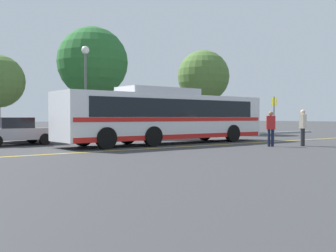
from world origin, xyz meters
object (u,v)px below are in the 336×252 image
object	(u,v)px
parked_car_1	(15,131)
street_lamp	(85,72)
pedestrian_0	(303,125)
bus_stop_sign	(274,113)
tree_0	(93,62)
pedestrian_1	(271,126)
tree_2	(203,76)
transit_bus	(168,116)

from	to	relation	value
parked_car_1	street_lamp	xyz separation A→B (m)	(4.90, 2.13, 3.57)
pedestrian_0	bus_stop_sign	distance (m)	5.63
bus_stop_sign	tree_0	world-z (taller)	tree_0
bus_stop_sign	tree_0	bearing A→B (deg)	-144.62
pedestrian_1	tree_2	world-z (taller)	tree_2
parked_car_1	street_lamp	world-z (taller)	street_lamp
pedestrian_0	pedestrian_1	bearing A→B (deg)	-36.08
pedestrian_1	street_lamp	bearing A→B (deg)	162.16
transit_bus	tree_2	distance (m)	13.27
tree_0	tree_2	distance (m)	9.89
parked_car_1	pedestrian_1	world-z (taller)	pedestrian_1
pedestrian_0	pedestrian_1	distance (m)	1.72
pedestrian_0	bus_stop_sign	size ratio (longest dim) A/B	0.66
transit_bus	tree_2	size ratio (longest dim) A/B	1.78
tree_0	pedestrian_1	bearing A→B (deg)	-78.51
bus_stop_sign	tree_2	bearing A→B (deg)	165.79
parked_car_1	pedestrian_1	distance (m)	12.99
tree_0	transit_bus	bearing A→B (deg)	-90.23
transit_bus	tree_2	bearing A→B (deg)	128.24
pedestrian_0	street_lamp	world-z (taller)	street_lamp
street_lamp	tree_0	xyz separation A→B (m)	(2.17, 3.53, 1.19)
bus_stop_sign	tree_2	xyz separation A→B (m)	(2.04, 9.14, 3.22)
street_lamp	tree_2	distance (m)	12.23
pedestrian_1	street_lamp	size ratio (longest dim) A/B	0.29
pedestrian_1	bus_stop_sign	bearing A→B (deg)	83.76
tree_2	street_lamp	bearing A→B (deg)	-168.82
pedestrian_0	bus_stop_sign	bearing A→B (deg)	-137.47
parked_car_1	street_lamp	bearing A→B (deg)	108.54
pedestrian_1	tree_2	bearing A→B (deg)	108.19
parked_car_1	bus_stop_sign	distance (m)	15.58
transit_bus	street_lamp	world-z (taller)	street_lamp
transit_bus	bus_stop_sign	world-z (taller)	transit_bus
street_lamp	bus_stop_sign	bearing A→B (deg)	-34.28
transit_bus	bus_stop_sign	bearing A→B (deg)	81.62
parked_car_1	pedestrian_1	size ratio (longest dim) A/B	2.34
bus_stop_sign	tree_0	xyz separation A→B (m)	(-7.76, 10.30, 3.74)
parked_car_1	tree_2	bearing A→B (deg)	100.00
pedestrian_0	tree_2	bearing A→B (deg)	-122.14
parked_car_1	transit_bus	bearing A→B (deg)	57.24
pedestrian_0	tree_2	world-z (taller)	tree_2
transit_bus	tree_0	world-z (taller)	tree_0
transit_bus	pedestrian_0	xyz separation A→B (m)	(4.43, -5.39, -0.48)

